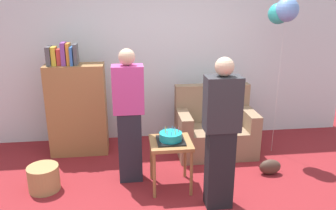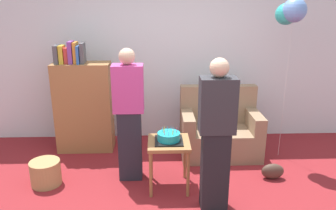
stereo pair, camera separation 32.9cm
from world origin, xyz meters
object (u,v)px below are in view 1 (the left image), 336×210
couch (215,129)px  balloon_bunch (283,12)px  person_holding_cake (221,134)px  person_blowing_candles (129,116)px  birthday_cake (171,137)px  handbag (270,167)px  bookshelf (77,107)px  wicker_basket (44,178)px  side_table (171,148)px

couch → balloon_bunch: size_ratio=0.51×
person_holding_cake → person_blowing_candles: bearing=-21.1°
birthday_cake → handbag: bearing=6.2°
person_holding_cake → balloon_bunch: balloon_bunch is taller
bookshelf → person_holding_cake: 2.27m
person_blowing_candles → wicker_basket: bearing=-165.8°
wicker_basket → couch: bearing=19.3°
birthday_cake → wicker_basket: 1.57m
birthday_cake → wicker_basket: size_ratio=0.89×
couch → person_holding_cake: 1.45m
handbag → wicker_basket: bearing=-179.4°
bookshelf → side_table: 1.64m
person_holding_cake → wicker_basket: bearing=-0.8°
side_table → person_blowing_candles: (-0.47, 0.24, 0.33)m
bookshelf → person_blowing_candles: person_blowing_candles is taller
couch → person_blowing_candles: person_blowing_candles is taller
person_blowing_candles → couch: bearing=35.2°
couch → bookshelf: size_ratio=0.69×
wicker_basket → balloon_bunch: (3.04, 0.62, 1.85)m
person_blowing_candles → person_holding_cake: (0.93, -0.67, 0.00)m
birthday_cake → balloon_bunch: size_ratio=0.15×
birthday_cake → person_holding_cake: person_holding_cake is taller
couch → birthday_cake: bearing=-130.3°
side_table → wicker_basket: 1.53m
side_table → birthday_cake: bearing=-24.2°
bookshelf → handbag: bearing=-21.2°
person_holding_cake → handbag: size_ratio=5.82×
birthday_cake → couch: bearing=49.7°
bookshelf → person_blowing_candles: size_ratio=0.98×
couch → handbag: (0.54, -0.76, -0.24)m
couch → side_table: bearing=-130.3°
side_table → balloon_bunch: balloon_bunch is taller
bookshelf → side_table: bearing=-43.0°
couch → side_table: size_ratio=1.86×
side_table → wicker_basket: (-1.49, 0.11, -0.35)m
side_table → wicker_basket: bearing=175.7°
couch → person_holding_cake: (-0.30, -1.33, 0.49)m
handbag → balloon_bunch: size_ratio=0.13×
side_table → couch: bearing=49.7°
birthday_cake → person_holding_cake: 0.66m
couch → side_table: 1.19m
birthday_cake → balloon_bunch: 2.19m
couch → bookshelf: 2.00m
side_table → handbag: (1.30, 0.14, -0.40)m
bookshelf → person_holding_cake: person_holding_cake is taller
couch → person_blowing_candles: 1.48m
side_table → balloon_bunch: bearing=25.3°
wicker_basket → handbag: bearing=0.6°
side_table → wicker_basket: size_ratio=1.64×
person_blowing_candles → person_holding_cake: same height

